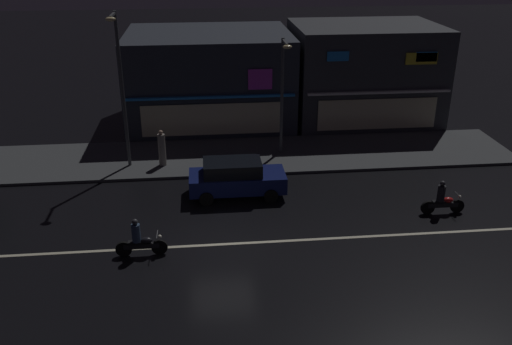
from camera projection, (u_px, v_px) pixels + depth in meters
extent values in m
plane|color=black|center=(222.00, 245.00, 20.93)|extent=(140.00, 140.00, 0.00)
cube|color=beige|center=(222.00, 244.00, 20.93)|extent=(30.24, 0.16, 0.01)
cube|color=#424447|center=(214.00, 157.00, 28.89)|extent=(31.83, 5.10, 0.14)
cube|color=#2D333D|center=(209.00, 77.00, 33.68)|extent=(9.83, 7.71, 5.48)
cube|color=#268CF2|center=(211.00, 97.00, 30.12)|extent=(9.34, 0.24, 0.12)
cube|color=#D83FD8|center=(260.00, 79.00, 30.05)|extent=(1.34, 0.08, 1.13)
cube|color=beige|center=(212.00, 119.00, 30.70)|extent=(7.86, 0.06, 1.80)
cube|color=#383A3F|center=(363.00, 73.00, 33.91)|extent=(8.74, 6.43, 5.87)
cube|color=white|center=(380.00, 92.00, 31.01)|extent=(8.30, 0.24, 0.12)
cube|color=#268CF2|center=(427.00, 57.00, 30.51)|extent=(1.22, 0.08, 0.54)
cube|color=yellow|center=(422.00, 59.00, 30.52)|extent=(1.82, 0.08, 0.66)
cube|color=#268CF2|center=(338.00, 56.00, 29.98)|extent=(1.22, 0.08, 0.53)
cube|color=beige|center=(377.00, 114.00, 31.60)|extent=(6.99, 0.06, 1.80)
cylinder|color=#47494C|center=(123.00, 92.00, 26.16)|extent=(0.16, 0.16, 7.58)
cube|color=#47494C|center=(112.00, 15.00, 24.03)|extent=(0.10, 1.40, 0.10)
ellipsoid|color=#F9E099|center=(110.00, 19.00, 23.42)|extent=(0.44, 0.32, 0.20)
cylinder|color=#47494C|center=(282.00, 97.00, 28.10)|extent=(0.16, 0.16, 6.05)
cube|color=#47494C|center=(285.00, 42.00, 26.28)|extent=(0.10, 1.40, 0.10)
ellipsoid|color=#F9E099|center=(287.00, 47.00, 25.68)|extent=(0.44, 0.32, 0.20)
cylinder|color=gray|center=(162.00, 150.00, 27.36)|extent=(0.37, 0.37, 1.64)
sphere|color=tan|center=(161.00, 132.00, 26.99)|extent=(0.22, 0.22, 0.22)
cube|color=navy|center=(237.00, 181.00, 24.59)|extent=(4.30, 1.78, 0.76)
cube|color=black|center=(232.00, 167.00, 24.29)|extent=(2.58, 1.57, 0.60)
cube|color=#F9F2CC|center=(282.00, 172.00, 25.30)|extent=(0.08, 0.20, 0.12)
cube|color=#F9F2CC|center=(286.00, 183.00, 24.19)|extent=(0.08, 0.20, 0.12)
cylinder|color=black|center=(266.00, 179.00, 25.68)|extent=(0.62, 0.20, 0.62)
cylinder|color=black|center=(271.00, 196.00, 24.07)|extent=(0.62, 0.20, 0.62)
cylinder|color=black|center=(206.00, 182.00, 25.42)|extent=(0.62, 0.20, 0.62)
cylinder|color=black|center=(206.00, 199.00, 23.80)|extent=(0.62, 0.20, 0.62)
cylinder|color=black|center=(160.00, 247.00, 20.19)|extent=(0.60, 0.08, 0.60)
cylinder|color=black|center=(124.00, 249.00, 20.07)|extent=(0.60, 0.10, 0.60)
cube|color=black|center=(141.00, 246.00, 20.09)|extent=(1.30, 0.14, 0.20)
ellipsoid|color=black|center=(147.00, 240.00, 20.02)|extent=(0.44, 0.26, 0.24)
cube|color=black|center=(136.00, 243.00, 20.01)|extent=(0.56, 0.22, 0.10)
cylinder|color=slate|center=(157.00, 234.00, 19.96)|extent=(0.03, 0.60, 0.03)
sphere|color=white|center=(160.00, 237.00, 20.01)|extent=(0.14, 0.14, 0.14)
cylinder|color=#334766|center=(136.00, 233.00, 19.85)|extent=(0.32, 0.32, 0.70)
sphere|color=#333338|center=(135.00, 222.00, 19.67)|extent=(0.22, 0.22, 0.22)
cylinder|color=black|center=(457.00, 206.00, 23.19)|extent=(0.60, 0.08, 0.60)
cylinder|color=black|center=(428.00, 208.00, 23.07)|extent=(0.60, 0.10, 0.60)
cube|color=black|center=(443.00, 205.00, 23.09)|extent=(1.30, 0.14, 0.20)
ellipsoid|color=red|center=(448.00, 200.00, 23.02)|extent=(0.44, 0.26, 0.24)
cube|color=black|center=(439.00, 202.00, 23.01)|extent=(0.56, 0.22, 0.10)
cylinder|color=slate|center=(458.00, 195.00, 22.96)|extent=(0.03, 0.60, 0.03)
sphere|color=white|center=(460.00, 197.00, 23.01)|extent=(0.14, 0.14, 0.14)
cylinder|color=#232328|center=(441.00, 193.00, 22.85)|extent=(0.32, 0.32, 0.70)
sphere|color=#333338|center=(443.00, 183.00, 22.67)|extent=(0.22, 0.22, 0.22)
cone|color=orange|center=(261.00, 181.00, 25.59)|extent=(0.36, 0.36, 0.55)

